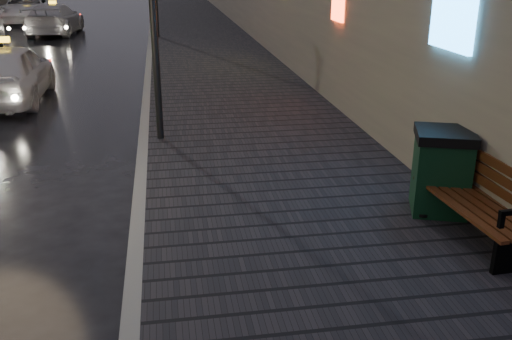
{
  "coord_description": "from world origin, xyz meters",
  "views": [
    {
      "loc": [
        1.97,
        -5.31,
        3.61
      ],
      "look_at": [
        3.17,
        1.98,
        0.85
      ],
      "focal_mm": 40.0,
      "sensor_mm": 36.0,
      "label": 1
    }
  ],
  "objects": [
    {
      "name": "sidewalk",
      "position": [
        3.9,
        21.0,
        0.07
      ],
      "size": [
        4.6,
        58.0,
        0.15
      ],
      "primitive_type": "cube",
      "color": "black",
      "rests_on": "ground"
    },
    {
      "name": "curb",
      "position": [
        1.5,
        21.0,
        0.07
      ],
      "size": [
        0.2,
        58.0,
        0.15
      ],
      "primitive_type": "cube",
      "color": "slate",
      "rests_on": "ground"
    },
    {
      "name": "bench",
      "position": [
        5.93,
        0.85,
        0.68
      ],
      "size": [
        0.82,
        2.09,
        1.05
      ],
      "rotation": [
        0.0,
        0.0,
        0.06
      ],
      "color": "black",
      "rests_on": "sidewalk"
    },
    {
      "name": "trash_bin",
      "position": [
        5.8,
        1.75,
        0.77
      ],
      "size": [
        1.01,
        1.01,
        1.21
      ],
      "rotation": [
        0.0,
        0.0,
        -0.34
      ],
      "color": "black",
      "rests_on": "sidewalk"
    },
    {
      "name": "taxi_near",
      "position": [
        -2.05,
        10.4,
        0.78
      ],
      "size": [
        1.9,
        4.6,
        1.56
      ],
      "primitive_type": "imported",
      "rotation": [
        0.0,
        0.0,
        3.15
      ],
      "color": "silver",
      "rests_on": "ground"
    },
    {
      "name": "taxi_mid",
      "position": [
        -3.17,
        24.9,
        0.74
      ],
      "size": [
        2.46,
        5.24,
        1.48
      ],
      "primitive_type": "imported",
      "rotation": [
        0.0,
        0.0,
        3.07
      ],
      "color": "silver",
      "rests_on": "ground"
    },
    {
      "name": "taxi_far",
      "position": [
        -5.68,
        31.0,
        0.81
      ],
      "size": [
        3.08,
        6.0,
        1.62
      ],
      "primitive_type": "imported",
      "rotation": [
        0.0,
        0.0,
        0.07
      ],
      "color": "white",
      "rests_on": "ground"
    }
  ]
}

